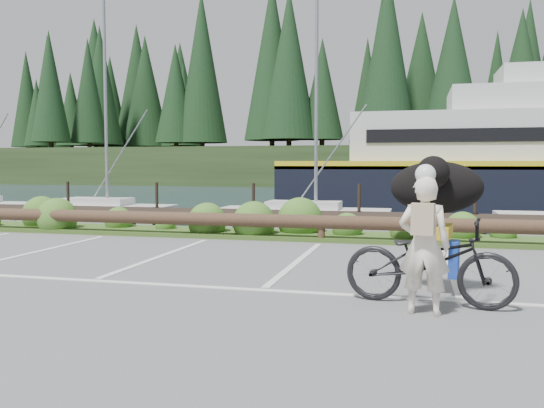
{
  "coord_description": "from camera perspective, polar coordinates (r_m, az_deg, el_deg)",
  "views": [
    {
      "loc": [
        2.03,
        -7.9,
        1.73
      ],
      "look_at": [
        -0.18,
        0.84,
        1.1
      ],
      "focal_mm": 38.0,
      "sensor_mm": 36.0,
      "label": 1
    }
  ],
  "objects": [
    {
      "name": "vegetation_strip",
      "position": [
        13.46,
        5.39,
        -3.19
      ],
      "size": [
        34.0,
        1.6,
        0.1
      ],
      "primitive_type": "cube",
      "color": "#3D5B21",
      "rests_on": "ground"
    },
    {
      "name": "ground",
      "position": [
        8.34,
        -0.24,
        -7.97
      ],
      "size": [
        72.0,
        72.0,
        0.0
      ],
      "primitive_type": "plane",
      "color": "#58595B"
    },
    {
      "name": "cyclist",
      "position": [
        6.81,
        14.84,
        -4.01
      ],
      "size": [
        0.63,
        0.46,
        1.59
      ],
      "primitive_type": "imported",
      "rotation": [
        0.0,
        0.0,
        3.0
      ],
      "color": "white",
      "rests_on": "ground"
    },
    {
      "name": "bicycle",
      "position": [
        7.32,
        15.29,
        -5.51
      ],
      "size": [
        2.13,
        1.0,
        1.08
      ],
      "primitive_type": "imported",
      "rotation": [
        0.0,
        0.0,
        1.43
      ],
      "color": "black",
      "rests_on": "ground"
    },
    {
      "name": "harbor_backdrop",
      "position": [
        86.4,
        13.09,
        2.75
      ],
      "size": [
        170.0,
        160.0,
        30.0
      ],
      "color": "#1B2B41",
      "rests_on": "ground"
    },
    {
      "name": "dog",
      "position": [
        7.88,
        15.99,
        1.6
      ],
      "size": [
        0.74,
        1.26,
        0.69
      ],
      "primitive_type": "ellipsoid",
      "rotation": [
        0.0,
        0.0,
        1.43
      ],
      "color": "black",
      "rests_on": "bicycle"
    },
    {
      "name": "log_rail",
      "position": [
        12.79,
        4.9,
        -3.79
      ],
      "size": [
        32.0,
        0.3,
        0.6
      ],
      "primitive_type": null,
      "color": "#443021",
      "rests_on": "ground"
    }
  ]
}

